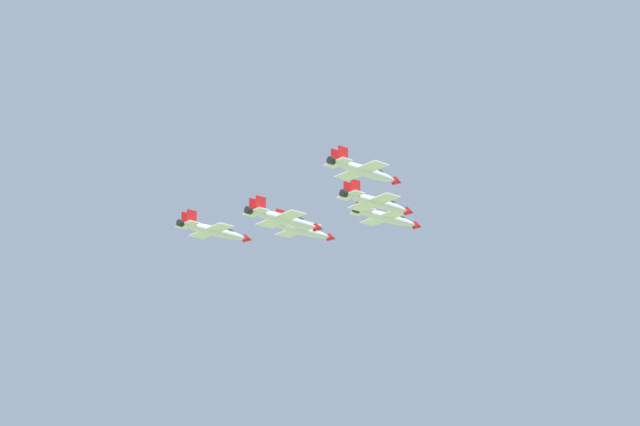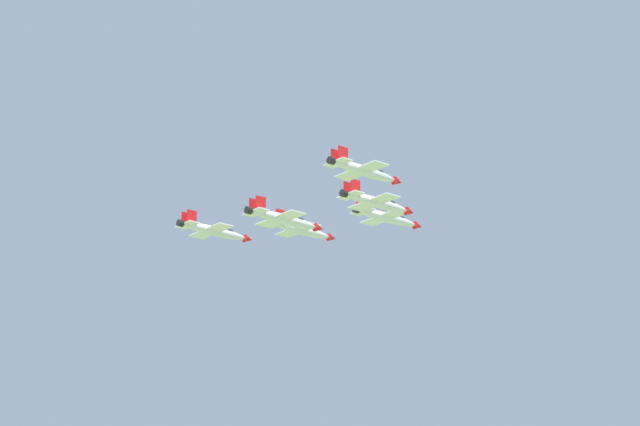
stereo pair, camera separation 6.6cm
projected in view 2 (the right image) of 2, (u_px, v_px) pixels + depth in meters
The scene contains 6 objects.
jet_lead at pixel (387, 217), 235.39m from camera, with size 11.14×17.35×3.72m.
jet_left_wingman at pixel (301, 230), 234.69m from camera, with size 10.75×16.81×3.59m.
jet_right_wingman at pixel (377, 202), 218.89m from camera, with size 11.09×17.31×3.70m.
jet_left_outer at pixel (214, 231), 234.71m from camera, with size 11.04×17.23×3.68m.
jet_right_outer at pixel (365, 171), 203.18m from camera, with size 10.55×16.57×3.53m.
jet_slot_rear at pixel (284, 219), 217.98m from camera, with size 11.11×17.34×3.71m.
Camera 2 is at (124.40, -174.17, 65.40)m, focal length 68.19 mm.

